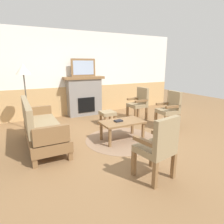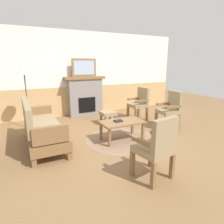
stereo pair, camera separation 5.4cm
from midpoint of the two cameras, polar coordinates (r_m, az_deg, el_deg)
The scene contains 13 objects.
ground_plane at distance 4.52m, azimuth 2.35°, elevation -7.76°, with size 14.00×14.00×0.00m, color olive.
wall_back at distance 6.59m, azimuth -8.68°, elevation 10.78°, with size 7.20×0.14×2.70m.
fireplace at distance 6.43m, azimuth -7.77°, elevation 4.82°, with size 1.30×0.44×1.28m.
framed_picture at distance 6.35m, azimuth -8.05°, elevation 12.92°, with size 0.80×0.04×0.56m.
couch at distance 4.23m, azimuth -19.84°, elevation -4.47°, with size 0.70×1.80×0.98m.
coffee_table at distance 4.31m, azimuth 3.35°, elevation -3.44°, with size 0.96×0.56×0.44m.
round_rug at distance 4.44m, azimuth 3.28°, elevation -8.14°, with size 1.66×1.66×0.01m, color #896B51.
book_on_table at distance 4.27m, azimuth 2.21°, elevation -2.64°, with size 0.18×0.13×0.03m, color black.
footstool at distance 5.49m, azimuth -0.96°, elevation -0.60°, with size 0.40×0.40×0.36m.
armchair_near_fireplace at distance 5.34m, azimuth 17.20°, elevation 1.14°, with size 0.52×0.52×0.98m.
armchair_by_window_left at distance 5.94m, azimuth 8.45°, elevation 2.89°, with size 0.50×0.50×0.98m.
armchair_front_left at distance 2.90m, azimuth 13.74°, elevation -9.65°, with size 0.56×0.56×0.98m.
floor_lamp_by_couch at distance 5.31m, azimuth -24.40°, elevation 10.39°, with size 0.36×0.36×1.68m.
Camera 2 is at (-2.01, -3.67, 1.70)m, focal length 30.77 mm.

